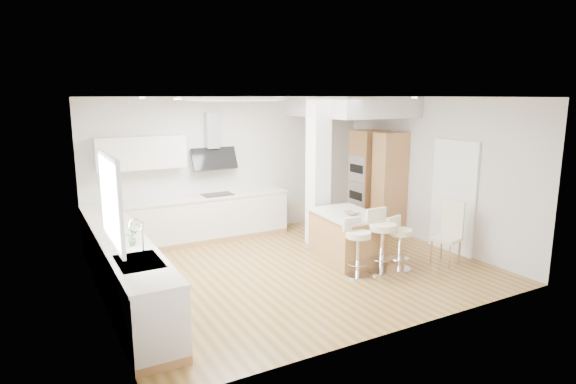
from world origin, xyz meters
TOP-DOWN VIEW (x-y plane):
  - ground at (0.00, 0.00)m, footprint 6.00×6.00m
  - ceiling at (0.00, 0.00)m, footprint 6.00×5.00m
  - wall_back at (0.00, 2.50)m, footprint 6.00×0.04m
  - wall_left at (-3.00, 0.00)m, footprint 0.04×5.00m
  - wall_right at (3.00, 0.00)m, footprint 0.04×5.00m
  - skylight at (-0.79, 0.60)m, footprint 4.10×2.10m
  - window_left at (-2.96, -0.90)m, footprint 0.06×1.28m
  - doorway_right at (2.97, -0.60)m, footprint 0.05×1.00m
  - counter_left at (-2.70, 0.23)m, footprint 0.63×4.50m
  - counter_back at (-0.91, 2.22)m, footprint 3.62×0.63m
  - pillar at (1.05, 0.95)m, footprint 0.35×0.35m
  - soffit at (2.10, 1.40)m, footprint 1.78×2.20m
  - oven_column at (2.68, 1.23)m, footprint 0.63×1.21m
  - peninsula at (1.02, -0.04)m, footprint 1.02×1.44m
  - bar_stool_a at (0.70, -0.77)m, footprint 0.46×0.46m
  - bar_stool_b at (1.16, -0.80)m, footprint 0.48×0.48m
  - bar_stool_c at (1.47, -0.87)m, footprint 0.47×0.47m
  - dining_chair at (2.45, -1.03)m, footprint 0.51×0.51m

SIDE VIEW (x-z plane):
  - ground at x=0.00m, z-range 0.00..0.00m
  - ceiling at x=0.00m, z-range -0.01..0.01m
  - peninsula at x=1.02m, z-range -0.03..0.87m
  - counter_left at x=-2.70m, z-range -0.22..1.13m
  - bar_stool_c at x=1.47m, z-range 0.05..0.93m
  - bar_stool_a at x=0.70m, z-range 0.06..0.99m
  - bar_stool_b at x=1.16m, z-range 0.06..1.09m
  - dining_chair at x=2.45m, z-range 0.04..1.12m
  - counter_back at x=-0.91m, z-range -0.55..1.95m
  - doorway_right at x=2.97m, z-range -0.05..2.05m
  - oven_column at x=2.68m, z-range 0.00..2.10m
  - wall_back at x=0.00m, z-range 0.00..2.80m
  - wall_left at x=-3.00m, z-range 0.00..2.80m
  - wall_right at x=3.00m, z-range 0.00..2.80m
  - pillar at x=1.05m, z-range 0.00..2.80m
  - window_left at x=-2.96m, z-range 1.16..2.23m
  - soffit at x=2.10m, z-range 2.40..2.80m
  - skylight at x=-0.79m, z-range 2.74..2.80m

